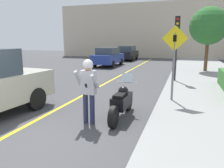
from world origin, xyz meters
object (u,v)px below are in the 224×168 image
at_px(parked_car_black, 127,53).
at_px(crossing_sign, 174,56).
at_px(street_tree, 209,26).
at_px(traffic_light, 177,36).
at_px(person_biker, 88,85).
at_px(motorcycle, 122,102).
at_px(parked_car_blue, 108,57).

bearing_deg(parked_car_black, crossing_sign, -70.05).
height_order(crossing_sign, street_tree, street_tree).
bearing_deg(traffic_light, street_tree, 67.98).
distance_m(person_biker, street_tree, 12.60).
distance_m(motorcycle, parked_car_black, 19.48).
xyz_separation_m(person_biker, crossing_sign, (2.09, 2.83, 0.64)).
bearing_deg(street_tree, parked_car_blue, 168.40).
distance_m(person_biker, crossing_sign, 3.58).
height_order(traffic_light, parked_car_black, traffic_light).
distance_m(parked_car_blue, parked_car_black, 6.19).
bearing_deg(street_tree, traffic_light, -112.02).
relative_size(crossing_sign, parked_car_black, 0.65).
distance_m(motorcycle, crossing_sign, 2.79).
relative_size(street_tree, parked_car_black, 1.07).
height_order(motorcycle, parked_car_blue, parked_car_blue).
bearing_deg(parked_car_black, motorcycle, -75.86).
bearing_deg(person_biker, crossing_sign, 53.49).
distance_m(street_tree, parked_car_blue, 8.60).
bearing_deg(motorcycle, person_biker, -135.73).
relative_size(motorcycle, parked_car_black, 0.53).
xyz_separation_m(person_biker, parked_car_blue, (-4.17, 13.43, -0.27)).
height_order(motorcycle, person_biker, person_biker).
height_order(traffic_light, street_tree, street_tree).
relative_size(motorcycle, parked_car_blue, 0.53).
bearing_deg(traffic_light, parked_car_blue, 133.84).
relative_size(traffic_light, parked_car_black, 0.82).
bearing_deg(parked_car_blue, motorcycle, -68.79).
bearing_deg(motorcycle, parked_car_black, 104.14).
height_order(parked_car_blue, parked_car_black, same).
relative_size(person_biker, traffic_light, 0.53).
bearing_deg(crossing_sign, parked_car_blue, 120.57).
height_order(crossing_sign, parked_car_black, crossing_sign).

